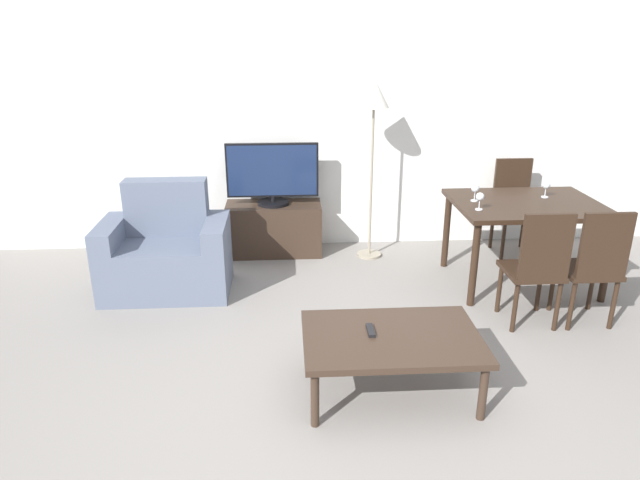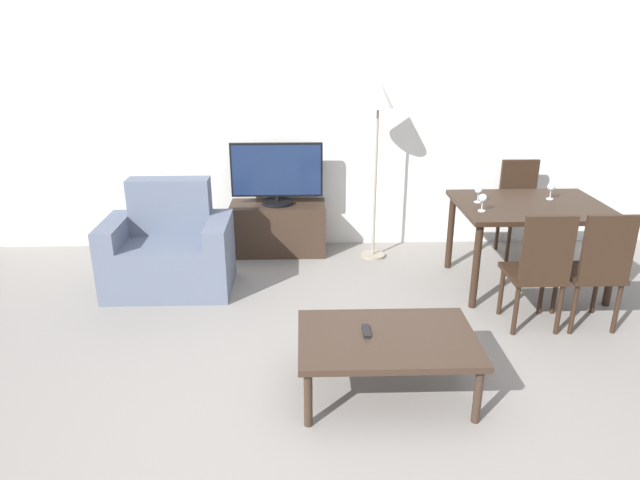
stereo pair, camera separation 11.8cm
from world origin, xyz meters
The scene contains 15 objects.
ground_plane centered at (0.00, 0.00, 0.00)m, with size 18.00×18.00×0.00m, color gray.
wall_back centered at (0.00, 3.33, 1.35)m, with size 7.09×0.06×2.70m.
armchair centered at (-1.38, 2.24, 0.33)m, with size 1.06×0.66×0.94m.
tv_stand centered at (-0.47, 3.06, 0.26)m, with size 0.94×0.41×0.51m.
tv centered at (-0.47, 3.05, 0.82)m, with size 0.89×0.31×0.61m.
coffee_table centered at (0.28, 0.64, 0.36)m, with size 1.08×0.72×0.40m.
dining_table centered at (1.71, 2.20, 0.66)m, with size 1.23×0.95×0.75m.
dining_chair_near centered at (1.50, 1.41, 0.51)m, with size 0.40×0.40×0.93m.
dining_chair_far centered at (1.93, 2.98, 0.51)m, with size 0.40×0.40×0.93m.
dining_chair_near_right centered at (1.93, 1.41, 0.51)m, with size 0.40×0.40×0.93m.
floor_lamp centered at (0.47, 2.91, 1.47)m, with size 0.28×0.28×1.72m.
remote_primary centered at (0.15, 0.69, 0.41)m, with size 0.04×0.15×0.02m.
wine_glass_left centered at (1.23, 2.00, 0.85)m, with size 0.07×0.07×0.15m.
wine_glass_center centered at (1.27, 2.25, 0.85)m, with size 0.07×0.07×0.15m.
wine_glass_right centered at (1.92, 2.32, 0.85)m, with size 0.07×0.07×0.15m.
Camera 2 is at (-0.23, -2.36, 2.15)m, focal length 32.00 mm.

